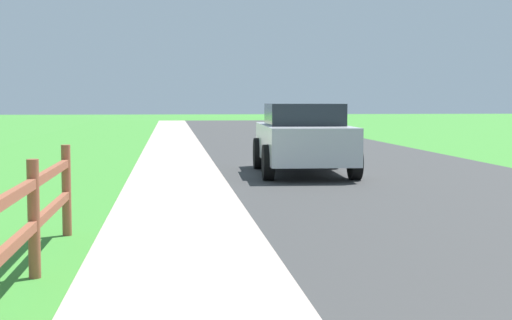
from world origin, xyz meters
TOP-DOWN VIEW (x-y plane):
  - ground_plane at (0.00, 25.00)m, footprint 120.00×120.00m
  - road_asphalt at (3.50, 27.00)m, footprint 7.00×66.00m
  - curb_concrete at (-3.00, 27.00)m, footprint 6.00×66.00m
  - grass_verge at (-4.50, 27.00)m, footprint 5.00×66.00m
  - parked_suv_silver at (1.79, 16.31)m, footprint 2.13×4.36m

SIDE VIEW (x-z plane):
  - ground_plane at x=0.00m, z-range 0.00..0.00m
  - road_asphalt at x=3.50m, z-range 0.00..0.01m
  - curb_concrete at x=-3.00m, z-range 0.00..0.01m
  - grass_verge at x=-4.50m, z-range 0.00..0.01m
  - parked_suv_silver at x=1.79m, z-range 0.02..1.56m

